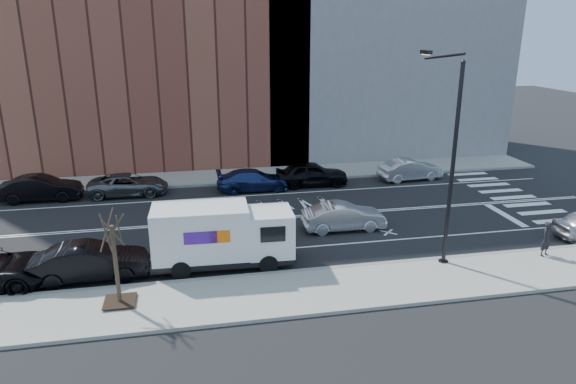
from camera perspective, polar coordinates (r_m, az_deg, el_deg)
name	(u,v)px	position (r m, az deg, el deg)	size (l,w,h in m)	color
ground	(266,219)	(29.03, -2.45, -2.96)	(120.00, 120.00, 0.00)	black
sidewalk_near	(299,292)	(21.12, 1.27, -11.09)	(44.00, 3.60, 0.15)	gray
sidewalk_far	(247,175)	(37.30, -4.53, 1.85)	(44.00, 3.60, 0.15)	gray
curb_near	(291,272)	(22.67, 0.29, -8.91)	(44.00, 0.25, 0.17)	gray
curb_far	(251,182)	(35.58, -4.18, 1.08)	(44.00, 0.25, 0.17)	gray
crosswalk	(520,201)	(35.04, 24.37, -0.91)	(3.00, 14.00, 0.01)	white
road_markings	(266,218)	(29.03, -2.45, -2.96)	(40.00, 8.60, 0.01)	white
bldg_brick	(128,18)	(42.65, -17.36, 17.98)	(26.00, 10.00, 22.00)	brown
streetlight	(448,153)	(23.37, 17.38, 4.12)	(0.44, 4.02, 9.34)	black
street_tree	(117,272)	(20.67, -18.50, -8.47)	(1.20, 1.20, 3.75)	black
fedex_van	(222,235)	(23.02, -7.38, -4.75)	(6.36, 2.42, 2.87)	black
far_parked_b	(41,188)	(35.30, -25.77, 0.37)	(1.67, 4.78, 1.58)	black
far_parked_c	(128,185)	(34.47, -17.31, 0.80)	(2.29, 4.96, 1.38)	#575B60
far_parked_d	(253,180)	(33.96, -3.88, 1.35)	(1.96, 4.81, 1.40)	navy
far_parked_e	(311,174)	(34.88, 2.62, 2.05)	(1.97, 4.91, 1.67)	black
far_parked_f	(410,170)	(37.24, 13.42, 2.44)	(1.57, 4.50, 1.48)	silver
driving_sedan	(344,217)	(27.40, 6.19, -2.73)	(1.53, 4.40, 1.45)	silver
near_parked_rear_a	(91,262)	(23.51, -21.09, -7.28)	(1.68, 4.81, 1.58)	black
pedestrian	(547,239)	(26.60, 26.82, -4.69)	(0.60, 0.40, 1.66)	black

